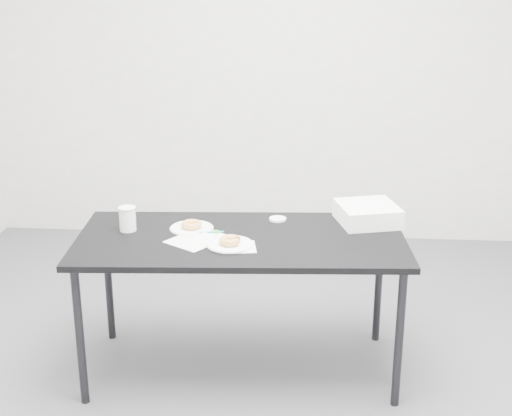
# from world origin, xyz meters

# --- Properties ---
(floor) EXTENTS (4.00, 4.00, 0.00)m
(floor) POSITION_xyz_m (0.00, 0.00, 0.00)
(floor) COLOR #49494E
(floor) RESTS_ON ground
(wall_back) EXTENTS (4.00, 0.02, 2.70)m
(wall_back) POSITION_xyz_m (0.00, 2.00, 1.35)
(wall_back) COLOR silver
(wall_back) RESTS_ON floor
(table) EXTENTS (1.57, 0.81, 0.70)m
(table) POSITION_xyz_m (-0.01, 0.12, 0.64)
(table) COLOR black
(table) RESTS_ON floor
(scorecard) EXTENTS (0.31, 0.32, 0.00)m
(scorecard) POSITION_xyz_m (-0.21, 0.08, 0.70)
(scorecard) COLOR white
(scorecard) RESTS_ON table
(logo_patch) EXTENTS (0.06, 0.06, 0.00)m
(logo_patch) POSITION_xyz_m (-0.14, 0.17, 0.70)
(logo_patch) COLOR green
(logo_patch) RESTS_ON scorecard
(pen) EXTENTS (0.12, 0.03, 0.01)m
(pen) POSITION_xyz_m (-0.16, 0.16, 0.70)
(pen) COLOR #0B7B6B
(pen) RESTS_ON scorecard
(napkin) EXTENTS (0.17, 0.17, 0.00)m
(napkin) POSITION_xyz_m (-0.01, -0.01, 0.70)
(napkin) COLOR white
(napkin) RESTS_ON table
(plate_near) EXTENTS (0.21, 0.21, 0.01)m
(plate_near) POSITION_xyz_m (-0.05, 0.01, 0.70)
(plate_near) COLOR white
(plate_near) RESTS_ON napkin
(donut_near) EXTENTS (0.10, 0.10, 0.03)m
(donut_near) POSITION_xyz_m (-0.05, 0.01, 0.72)
(donut_near) COLOR #CE8141
(donut_near) RESTS_ON plate_near
(plate_far) EXTENTS (0.21, 0.21, 0.01)m
(plate_far) POSITION_xyz_m (-0.26, 0.22, 0.70)
(plate_far) COLOR white
(plate_far) RESTS_ON table
(donut_far) EXTENTS (0.11, 0.11, 0.03)m
(donut_far) POSITION_xyz_m (-0.26, 0.22, 0.72)
(donut_far) COLOR #CE8141
(donut_far) RESTS_ON plate_far
(coffee_cup) EXTENTS (0.08, 0.08, 0.12)m
(coffee_cup) POSITION_xyz_m (-0.56, 0.17, 0.76)
(coffee_cup) COLOR silver
(coffee_cup) RESTS_ON table
(cup_lid) EXTENTS (0.08, 0.08, 0.01)m
(cup_lid) POSITION_xyz_m (0.15, 0.37, 0.70)
(cup_lid) COLOR white
(cup_lid) RESTS_ON table
(bakery_box) EXTENTS (0.34, 0.34, 0.09)m
(bakery_box) POSITION_xyz_m (0.59, 0.37, 0.74)
(bakery_box) COLOR white
(bakery_box) RESTS_ON table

